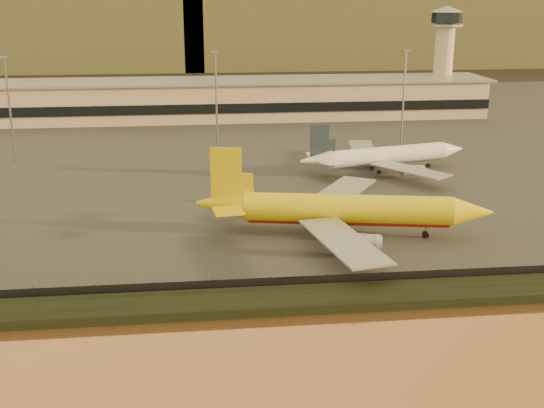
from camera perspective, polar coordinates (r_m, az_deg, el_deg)
The scene contains 12 objects.
ground at distance 108.35m, azimuth 2.29°, elevation -4.47°, with size 900.00×900.00×0.00m, color black.
embankment at distance 92.70m, azimuth 3.89°, elevation -7.93°, with size 320.00×7.00×1.40m, color black.
tarmac at distance 199.11m, azimuth -1.85°, elevation 5.69°, with size 320.00×220.00×0.20m, color #2D2D2D.
perimeter_fence at distance 96.03m, azimuth 3.48°, elevation -6.60°, with size 300.00×0.05×2.20m, color black.
terminal_building at distance 227.50m, azimuth -6.19°, elevation 8.64°, with size 202.00×25.00×12.60m.
control_tower at distance 246.50m, azimuth 14.21°, elevation 12.50°, with size 11.20×11.20×35.50m.
apron_light_masts at distance 178.76m, azimuth 3.50°, elevation 9.41°, with size 152.20×12.20×25.40m.
distant_hills at distance 439.52m, azimuth -7.43°, elevation 16.03°, with size 470.00×160.00×70.00m.
dhl_cargo_jet at distance 116.35m, azimuth 5.91°, elevation -0.54°, with size 50.23×48.50×15.06m.
white_narrowbody_jet at distance 160.23m, azimuth 9.44°, elevation 3.96°, with size 41.88×40.13×12.14m.
gse_vehicle_yellow at distance 131.81m, azimuth 8.34°, elevation -0.13°, with size 3.85×1.73×1.73m, color #DCC10B.
gse_vehicle_white at distance 134.81m, azimuth -2.33°, elevation 0.46°, with size 4.10×1.85×1.85m, color silver.
Camera 1 is at (-15.63, -99.41, 40.18)m, focal length 45.00 mm.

